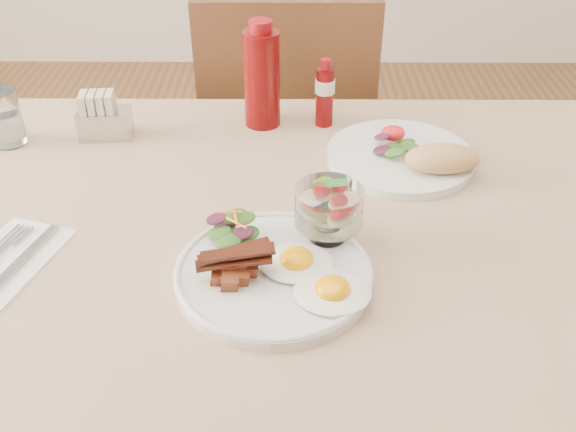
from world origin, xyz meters
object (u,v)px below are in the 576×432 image
at_px(chair_far, 287,141).
at_px(sugar_caddy, 103,119).
at_px(second_plate, 410,156).
at_px(water_glass, 5,121).
at_px(main_plate, 274,274).
at_px(ketchup_bottle, 262,77).
at_px(table, 284,261).
at_px(hot_sauce_bottle, 325,94).
at_px(fruit_cup, 329,207).

distance_m(chair_far, sugar_caddy, 0.59).
bearing_deg(second_plate, water_glass, 174.22).
relative_size(chair_far, main_plate, 3.32).
bearing_deg(ketchup_bottle, main_plate, -85.96).
bearing_deg(sugar_caddy, second_plate, -14.84).
height_order(table, second_plate, second_plate).
bearing_deg(second_plate, hot_sauce_bottle, 133.46).
relative_size(table, fruit_cup, 13.19).
xyz_separation_m(main_plate, hot_sauce_bottle, (0.09, 0.47, 0.06)).
bearing_deg(ketchup_bottle, fruit_cup, -74.23).
bearing_deg(second_plate, ketchup_bottle, 149.40).
relative_size(table, hot_sauce_bottle, 9.70).
xyz_separation_m(table, sugar_caddy, (-0.35, 0.27, 0.13)).
bearing_deg(hot_sauce_bottle, main_plate, -100.72).
bearing_deg(chair_far, hot_sauce_bottle, -77.30).
relative_size(main_plate, sugar_caddy, 2.71).
bearing_deg(fruit_cup, chair_far, 95.16).
height_order(main_plate, sugar_caddy, sugar_caddy).
bearing_deg(water_glass, chair_far, 38.58).
relative_size(second_plate, water_glass, 2.49).
distance_m(fruit_cup, water_glass, 0.67).
relative_size(fruit_cup, sugar_caddy, 0.97).
height_order(table, water_glass, water_glass).
distance_m(table, hot_sauce_bottle, 0.37).
bearing_deg(second_plate, table, -143.16).
relative_size(table, second_plate, 4.97).
bearing_deg(sugar_caddy, main_plate, -55.76).
bearing_deg(second_plate, main_plate, -127.13).
xyz_separation_m(hot_sauce_bottle, water_glass, (-0.60, -0.08, -0.02)).
bearing_deg(chair_far, water_glass, -141.42).
relative_size(chair_far, fruit_cup, 9.23).
bearing_deg(chair_far, table, -90.00).
height_order(second_plate, hot_sauce_bottle, hot_sauce_bottle).
relative_size(table, water_glass, 12.39).
bearing_deg(main_plate, second_plate, 52.87).
bearing_deg(fruit_cup, sugar_caddy, 140.67).
relative_size(second_plate, hot_sauce_bottle, 1.95).
xyz_separation_m(table, hot_sauce_bottle, (0.08, 0.33, 0.16)).
bearing_deg(fruit_cup, hot_sauce_bottle, 88.53).
xyz_separation_m(table, second_plate, (0.22, 0.17, 0.11)).
distance_m(main_plate, fruit_cup, 0.13).
relative_size(main_plate, water_glass, 2.61).
height_order(table, sugar_caddy, sugar_caddy).
height_order(fruit_cup, hot_sauce_bottle, hot_sauce_bottle).
xyz_separation_m(fruit_cup, second_plate, (0.16, 0.24, -0.05)).
relative_size(second_plate, ketchup_bottle, 1.28).
relative_size(table, chair_far, 1.43).
distance_m(chair_far, fruit_cup, 0.79).
distance_m(sugar_caddy, water_glass, 0.18).
relative_size(fruit_cup, hot_sauce_bottle, 0.74).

